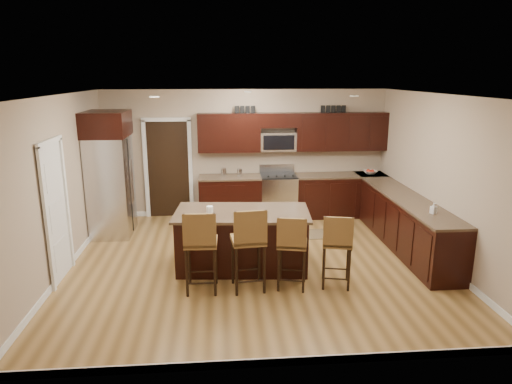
{
  "coord_description": "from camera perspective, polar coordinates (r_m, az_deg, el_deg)",
  "views": [
    {
      "loc": [
        -0.57,
        -6.92,
        3.0
      ],
      "look_at": [
        0.03,
        0.4,
        1.1
      ],
      "focal_mm": 32.0,
      "sensor_mm": 36.0,
      "label": 1
    }
  ],
  "objects": [
    {
      "name": "floor",
      "position": [
        7.57,
        0.0,
        -8.85
      ],
      "size": [
        6.0,
        6.0,
        0.0
      ],
      "primitive_type": "plane",
      "color": "olive",
      "rests_on": "ground"
    },
    {
      "name": "ceiling",
      "position": [
        6.95,
        0.0,
        12.04
      ],
      "size": [
        6.0,
        6.0,
        0.0
      ],
      "primitive_type": "plane",
      "rotation": [
        3.14,
        0.0,
        0.0
      ],
      "color": "silver",
      "rests_on": "wall_back"
    },
    {
      "name": "wall_back",
      "position": [
        9.83,
        -1.33,
        4.84
      ],
      "size": [
        6.0,
        0.0,
        6.0
      ],
      "primitive_type": "plane",
      "rotation": [
        1.57,
        0.0,
        0.0
      ],
      "color": "tan",
      "rests_on": "floor"
    },
    {
      "name": "wall_left",
      "position": [
        7.52,
        -23.43,
        0.62
      ],
      "size": [
        0.0,
        5.5,
        5.5
      ],
      "primitive_type": "plane",
      "rotation": [
        1.57,
        0.0,
        1.57
      ],
      "color": "tan",
      "rests_on": "floor"
    },
    {
      "name": "wall_right",
      "position": [
        7.96,
        22.06,
        1.48
      ],
      "size": [
        0.0,
        5.5,
        5.5
      ],
      "primitive_type": "plane",
      "rotation": [
        1.57,
        0.0,
        -1.57
      ],
      "color": "tan",
      "rests_on": "floor"
    },
    {
      "name": "base_cabinets",
      "position": [
        9.09,
        11.27,
        -2.0
      ],
      "size": [
        4.02,
        3.96,
        0.92
      ],
      "color": "black",
      "rests_on": "floor"
    },
    {
      "name": "upper_cabinets",
      "position": [
        9.71,
        4.92,
        7.6
      ],
      "size": [
        4.0,
        0.33,
        0.8
      ],
      "color": "black",
      "rests_on": "wall_back"
    },
    {
      "name": "range",
      "position": [
        9.79,
        2.79,
        -0.47
      ],
      "size": [
        0.76,
        0.64,
        1.11
      ],
      "color": "silver",
      "rests_on": "floor"
    },
    {
      "name": "microwave",
      "position": [
        9.71,
        2.75,
        6.32
      ],
      "size": [
        0.76,
        0.31,
        0.4
      ],
      "primitive_type": "cube",
      "color": "silver",
      "rests_on": "upper_cabinets"
    },
    {
      "name": "doorway",
      "position": [
        9.91,
        -10.89,
        2.79
      ],
      "size": [
        0.85,
        0.03,
        2.06
      ],
      "primitive_type": "cube",
      "color": "black",
      "rests_on": "floor"
    },
    {
      "name": "pantry_door",
      "position": [
        7.32,
        -23.75,
        -2.45
      ],
      "size": [
        0.03,
        0.8,
        2.04
      ],
      "primitive_type": "cube",
      "color": "white",
      "rests_on": "floor"
    },
    {
      "name": "letter_decor",
      "position": [
        9.65,
        4.13,
        10.28
      ],
      "size": [
        2.2,
        0.03,
        0.15
      ],
      "primitive_type": null,
      "color": "black",
      "rests_on": "upper_cabinets"
    },
    {
      "name": "island",
      "position": [
        7.28,
        -1.73,
        -6.16
      ],
      "size": [
        2.17,
        1.26,
        0.92
      ],
      "rotation": [
        0.0,
        0.0,
        -0.08
      ],
      "color": "black",
      "rests_on": "floor"
    },
    {
      "name": "stool_left",
      "position": [
        6.37,
        -6.94,
        -6.27
      ],
      "size": [
        0.46,
        0.46,
        1.2
      ],
      "rotation": [
        0.0,
        0.0,
        -0.03
      ],
      "color": "olive",
      "rests_on": "floor"
    },
    {
      "name": "stool_mid",
      "position": [
        6.37,
        -0.89,
        -6.02
      ],
      "size": [
        0.5,
        0.5,
        1.23
      ],
      "rotation": [
        0.0,
        0.0,
        0.1
      ],
      "color": "olive",
      "rests_on": "floor"
    },
    {
      "name": "stool_right",
      "position": [
        6.47,
        4.52,
        -6.48
      ],
      "size": [
        0.49,
        0.49,
        1.1
      ],
      "rotation": [
        0.0,
        0.0,
        -0.22
      ],
      "color": "olive",
      "rests_on": "floor"
    },
    {
      "name": "refrigerator",
      "position": [
        9.0,
        -17.79,
        2.29
      ],
      "size": [
        0.79,
        1.0,
        2.35
      ],
      "color": "silver",
      "rests_on": "floor"
    },
    {
      "name": "floor_mat",
      "position": [
        8.97,
        8.96,
        -5.17
      ],
      "size": [
        0.86,
        0.58,
        0.01
      ],
      "primitive_type": "cube",
      "rotation": [
        0.0,
        0.0,
        0.02
      ],
      "color": "brown",
      "rests_on": "floor"
    },
    {
      "name": "fruit_bowl",
      "position": [
        10.12,
        14.06,
        2.42
      ],
      "size": [
        0.33,
        0.33,
        0.07
      ],
      "primitive_type": "imported",
      "rotation": [
        0.0,
        0.0,
        0.15
      ],
      "color": "silver",
      "rests_on": "base_cabinets"
    },
    {
      "name": "soap_bottle",
      "position": [
        7.52,
        21.3,
        -1.9
      ],
      "size": [
        0.1,
        0.1,
        0.17
      ],
      "primitive_type": "imported",
      "rotation": [
        0.0,
        0.0,
        0.43
      ],
      "color": "#B2B2B2",
      "rests_on": "base_cabinets"
    },
    {
      "name": "canister_tall",
      "position": [
        9.58,
        -4.07,
        2.48
      ],
      "size": [
        0.12,
        0.12,
        0.18
      ],
      "primitive_type": "cylinder",
      "color": "silver",
      "rests_on": "base_cabinets"
    },
    {
      "name": "canister_short",
      "position": [
        9.59,
        -2.06,
        2.46
      ],
      "size": [
        0.11,
        0.11,
        0.16
      ],
      "primitive_type": "cylinder",
      "color": "silver",
      "rests_on": "base_cabinets"
    },
    {
      "name": "island_jar",
      "position": [
        7.1,
        -5.79,
        -2.17
      ],
      "size": [
        0.1,
        0.1,
        0.1
      ],
      "primitive_type": "cylinder",
      "color": "white",
      "rests_on": "island"
    },
    {
      "name": "stool_extra",
      "position": [
        6.6,
        10.13,
        -6.23
      ],
      "size": [
        0.49,
        0.49,
        1.1
      ],
      "rotation": [
        0.0,
        0.0,
        -0.22
      ],
      "color": "olive",
      "rests_on": "floor"
    }
  ]
}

